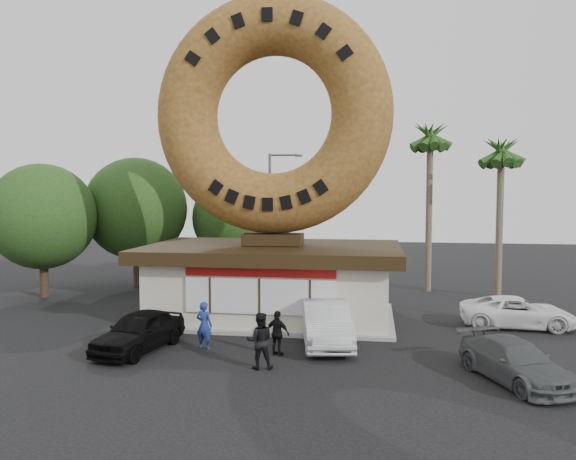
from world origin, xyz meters
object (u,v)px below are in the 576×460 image
at_px(car_white, 518,312).
at_px(car_grey, 515,362).
at_px(car_black, 139,331).
at_px(person_left, 204,325).
at_px(car_silver, 326,323).
at_px(giant_donut, 273,115).
at_px(person_center, 260,341).
at_px(street_lamp, 272,210).
at_px(person_right, 278,333).
at_px(donut_shop, 273,279).

bearing_deg(car_white, car_grey, 168.36).
height_order(car_black, car_white, car_black).
distance_m(person_left, car_white, 13.02).
height_order(car_silver, car_grey, car_silver).
height_order(giant_donut, person_left, giant_donut).
height_order(person_center, car_white, person_center).
relative_size(person_center, car_white, 0.40).
bearing_deg(street_lamp, car_black, -97.08).
bearing_deg(car_silver, person_right, -141.90).
relative_size(person_center, car_silver, 0.38).
xyz_separation_m(donut_shop, giant_donut, (0.00, 0.02, 7.25)).
bearing_deg(street_lamp, donut_shop, -79.50).
bearing_deg(person_left, person_right, -174.48).
bearing_deg(car_black, person_right, 12.96).
distance_m(person_right, car_grey, 7.62).
distance_m(giant_donut, car_black, 10.84).
distance_m(car_grey, car_white, 7.27).
bearing_deg(person_right, street_lamp, -58.18).
relative_size(person_center, car_grey, 0.43).
bearing_deg(car_white, car_black, 114.16).
height_order(donut_shop, person_center, donut_shop).
bearing_deg(car_grey, street_lamp, 98.20).
distance_m(giant_donut, car_grey, 14.03).
distance_m(person_center, car_black, 4.85).
relative_size(car_black, car_grey, 0.99).
height_order(giant_donut, street_lamp, giant_donut).
xyz_separation_m(donut_shop, person_center, (0.84, -7.13, -0.86)).
distance_m(person_right, car_silver, 2.29).
relative_size(car_black, car_silver, 0.87).
distance_m(person_left, car_black, 2.31).
height_order(person_center, car_grey, person_center).
xyz_separation_m(car_silver, car_white, (7.70, 3.78, -0.15)).
bearing_deg(donut_shop, car_black, -123.36).
relative_size(donut_shop, car_silver, 2.35).
distance_m(street_lamp, car_silver, 15.12).
height_order(street_lamp, person_center, street_lamp).
bearing_deg(car_white, car_silver, 118.61).
xyz_separation_m(donut_shop, person_right, (1.16, -5.64, -0.98)).
bearing_deg(car_black, car_grey, 4.68).
distance_m(car_black, car_silver, 6.77).
distance_m(donut_shop, street_lamp, 10.54).
distance_m(donut_shop, car_white, 10.45).
bearing_deg(car_grey, car_black, 150.47).
height_order(car_black, car_silver, car_silver).
bearing_deg(donut_shop, street_lamp, 100.50).
relative_size(person_right, car_grey, 0.37).
bearing_deg(donut_shop, car_grey, -39.86).
relative_size(giant_donut, person_center, 5.73).
bearing_deg(car_grey, person_left, 146.05).
bearing_deg(car_silver, donut_shop, 114.31).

